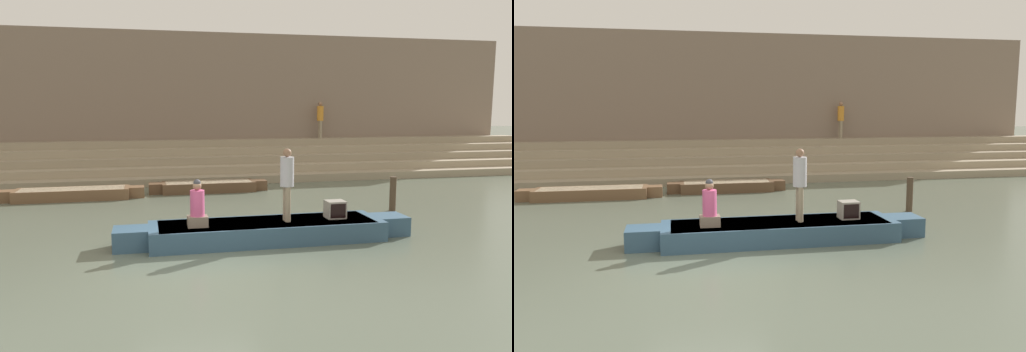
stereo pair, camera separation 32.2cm
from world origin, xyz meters
TOP-DOWN VIEW (x-y plane):
  - ground_plane at (0.00, 0.00)m, footprint 120.00×120.00m
  - ghat_steps at (0.00, 12.42)m, footprint 36.00×3.90m
  - back_wall at (0.00, 14.44)m, footprint 34.20×1.28m
  - rowboat_main at (1.76, 1.49)m, footprint 6.92×1.53m
  - person_standing at (2.22, 1.45)m, footprint 0.32×0.32m
  - person_rowing at (0.14, 1.35)m, footprint 0.44×0.35m
  - tv_set at (3.44, 1.50)m, footprint 0.45×0.40m
  - moored_boat_shore at (-3.37, 7.97)m, footprint 4.70×1.05m
  - moored_boat_distant at (1.29, 8.54)m, footprint 4.30×1.05m
  - mooring_post at (6.23, 3.94)m, footprint 0.19×0.19m
  - person_on_steps at (7.34, 13.46)m, footprint 0.31×0.31m

SIDE VIEW (x-z plane):
  - ground_plane at x=0.00m, z-range 0.00..0.00m
  - moored_boat_shore at x=-3.37m, z-range 0.01..0.38m
  - moored_boat_distant at x=1.29m, z-range 0.01..0.38m
  - rowboat_main at x=1.76m, z-range 0.02..0.47m
  - mooring_post at x=6.23m, z-range 0.00..1.03m
  - ghat_steps at x=0.00m, z-range -0.21..1.36m
  - tv_set at x=3.44m, z-range 0.46..0.88m
  - person_rowing at x=0.14m, z-range 0.36..1.42m
  - person_standing at x=2.22m, z-range 0.59..2.28m
  - person_on_steps at x=7.34m, z-range 1.71..3.46m
  - back_wall at x=0.00m, z-range -0.03..6.45m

